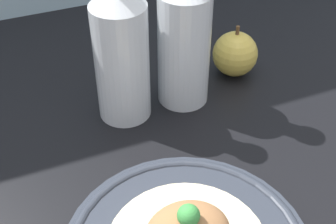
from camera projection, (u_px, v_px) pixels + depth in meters
ground_plane at (193, 176)px, 64.93cm from camera, size 180.00×110.00×4.00cm
cider_bottle_left at (121, 48)px, 65.24cm from camera, size 7.92×7.92×28.05cm
cider_bottle_right at (184, 34)px, 68.08cm from camera, size 7.92×7.92×28.05cm
apple at (235, 54)px, 78.30cm from camera, size 7.59×7.59×9.04cm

